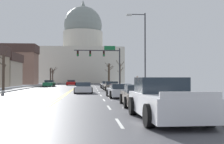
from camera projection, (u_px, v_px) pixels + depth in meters
ground at (67, 94)px, 28.35m from camera, size 20.00×180.00×0.20m
signal_gantry at (104, 57)px, 46.03m from camera, size 7.91×0.41×7.06m
street_lamp_right at (143, 46)px, 27.98m from camera, size 2.04×0.24×8.31m
capitol_building at (83, 52)px, 99.13m from camera, size 28.74×18.55×30.61m
sedan_near_00 at (107, 85)px, 42.86m from camera, size 2.02×4.48×1.18m
sedan_near_01 at (111, 86)px, 35.75m from camera, size 2.05×4.49×1.21m
sedan_near_02 at (83, 88)px, 29.89m from camera, size 2.04×4.43×1.20m
sedan_near_03 at (120, 91)px, 23.03m from camera, size 2.16×4.56×1.17m
sedan_near_04 at (139, 96)px, 16.02m from camera, size 2.14×4.31×1.25m
pickup_truck_near_05 at (165, 101)px, 10.70m from camera, size 2.41×5.28×1.68m
sedan_oncoming_00 at (49, 84)px, 52.32m from camera, size 2.09×4.52×1.26m
sedan_oncoming_01 at (71, 83)px, 60.83m from camera, size 2.12×4.25×1.23m
flank_building_02 at (12, 64)px, 69.52m from camera, size 12.65×6.60×10.31m
bare_tree_00 at (109, 73)px, 74.26m from camera, size 2.70×1.70×5.82m
bare_tree_01 at (53, 75)px, 81.34m from camera, size 2.49×2.40×4.88m
bare_tree_02 at (108, 73)px, 80.04m from camera, size 2.47×2.24×5.88m
bare_tree_03 at (51, 75)px, 74.03m from camera, size 1.38×1.25×4.43m
bare_tree_04 at (120, 73)px, 56.42m from camera, size 1.66×2.44×5.30m
bare_tree_05 at (3, 71)px, 33.50m from camera, size 1.41×1.39×5.00m
pedestrian_00 at (137, 82)px, 36.19m from camera, size 0.35×0.34×1.80m
bicycle_parked at (149, 89)px, 28.67m from camera, size 0.12×1.77×0.85m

